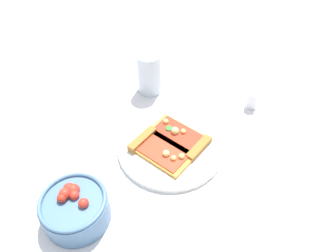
{
  "coord_description": "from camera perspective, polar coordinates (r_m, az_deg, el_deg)",
  "views": [
    {
      "loc": [
        -0.2,
        -0.44,
        0.61
      ],
      "look_at": [
        0.04,
        0.05,
        0.03
      ],
      "focal_mm": 34.28,
      "sensor_mm": 36.0,
      "label": 1
    }
  ],
  "objects": [
    {
      "name": "ground_plane",
      "position": [
        0.78,
        -1.15,
        -4.96
      ],
      "size": [
        2.4,
        2.4,
        0.0
      ],
      "primitive_type": "plane",
      "color": "silver",
      "rests_on": "ground"
    },
    {
      "name": "plate",
      "position": [
        0.78,
        0.49,
        -3.64
      ],
      "size": [
        0.26,
        0.26,
        0.01
      ],
      "primitive_type": "cylinder",
      "color": "silver",
      "rests_on": "ground_plane"
    },
    {
      "name": "pizza_slice_near",
      "position": [
        0.78,
        2.27,
        -2.01
      ],
      "size": [
        0.14,
        0.17,
        0.03
      ],
      "color": "gold",
      "rests_on": "plate"
    },
    {
      "name": "pizza_slice_far",
      "position": [
        0.76,
        -1.76,
        -4.26
      ],
      "size": [
        0.14,
        0.16,
        0.02
      ],
      "color": "gold",
      "rests_on": "plate"
    },
    {
      "name": "salad_bowl",
      "position": [
        0.68,
        -16.16,
        -13.85
      ],
      "size": [
        0.13,
        0.13,
        0.08
      ],
      "color": "#4C7299",
      "rests_on": "ground_plane"
    },
    {
      "name": "soda_glass",
      "position": [
        0.91,
        -3.34,
        9.24
      ],
      "size": [
        0.07,
        0.07,
        0.12
      ],
      "color": "silver",
      "rests_on": "ground_plane"
    },
    {
      "name": "pepper_shaker",
      "position": [
        0.9,
        14.81,
        4.73
      ],
      "size": [
        0.03,
        0.03,
        0.06
      ],
      "color": "silver",
      "rests_on": "ground_plane"
    }
  ]
}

